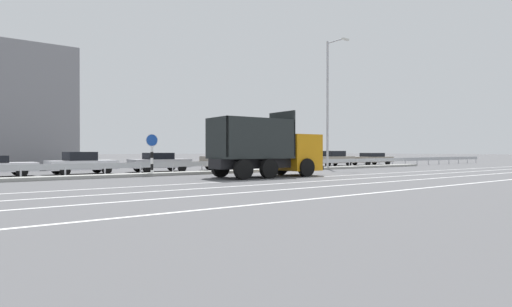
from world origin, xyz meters
TOP-DOWN VIEW (x-y plane):
  - ground_plane at (0.00, 0.00)m, footprint 320.00×320.00m
  - lane_strip_0 at (-2.96, -4.23)m, footprint 66.74×0.16m
  - lane_strip_1 at (-2.96, -6.52)m, footprint 66.74×0.16m
  - lane_strip_2 at (-2.96, -8.76)m, footprint 66.74×0.16m
  - lane_strip_3 at (-2.96, -11.53)m, footprint 66.74×0.16m
  - median_island at (0.00, 2.08)m, footprint 36.71×1.10m
  - median_guardrail at (0.00, 2.96)m, footprint 66.74×0.09m
  - dump_truck at (-2.15, -2.44)m, footprint 6.75×2.77m
  - median_road_sign at (-7.90, 2.08)m, footprint 0.72×0.16m
  - street_lamp_1 at (6.85, 2.09)m, footprint 0.71×2.00m
  - parked_car_3 at (-10.87, 6.24)m, footprint 4.11×2.24m
  - parked_car_4 at (-5.70, 6.30)m, footprint 4.08×2.05m
  - parked_car_5 at (0.02, 6.07)m, footprint 4.51×2.10m
  - parked_car_6 at (5.61, 6.24)m, footprint 4.81×2.20m
  - parked_car_7 at (11.73, 6.34)m, footprint 4.55×2.08m
  - parked_car_8 at (17.27, 6.02)m, footprint 4.81×2.27m

SIDE VIEW (x-z plane):
  - ground_plane at x=0.00m, z-range 0.00..0.00m
  - lane_strip_0 at x=-2.96m, z-range 0.00..0.01m
  - lane_strip_1 at x=-2.96m, z-range 0.00..0.01m
  - lane_strip_2 at x=-2.96m, z-range 0.00..0.01m
  - lane_strip_3 at x=-2.96m, z-range 0.00..0.01m
  - median_island at x=0.00m, z-range 0.00..0.18m
  - median_guardrail at x=0.00m, z-range 0.18..0.96m
  - parked_car_8 at x=17.27m, z-range 0.04..1.29m
  - parked_car_4 at x=-5.70m, z-range 0.02..1.36m
  - parked_car_3 at x=-10.87m, z-range 0.00..1.41m
  - parked_car_7 at x=11.73m, z-range 0.01..1.47m
  - parked_car_6 at x=5.61m, z-range 0.03..1.46m
  - parked_car_5 at x=0.02m, z-range -0.01..1.64m
  - median_road_sign at x=-7.90m, z-range 0.06..2.52m
  - dump_truck at x=-2.15m, z-range -0.58..3.17m
  - street_lamp_1 at x=6.85m, z-range 0.47..10.75m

